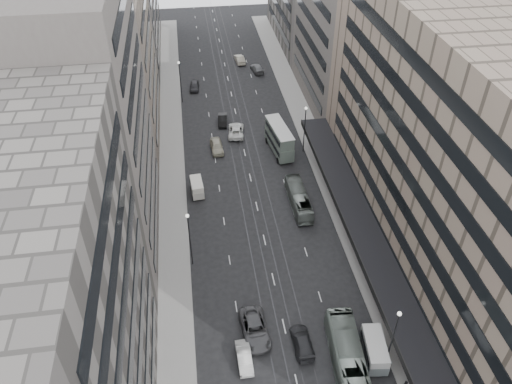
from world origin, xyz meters
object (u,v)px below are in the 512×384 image
sedan_1 (244,358)px  sedan_2 (255,329)px  bus_near (349,362)px  vw_microbus (374,349)px  panel_van (197,187)px  double_decker (279,138)px  bus_far (299,199)px

sedan_1 → sedan_2: bearing=62.2°
bus_near → sedan_1: bus_near is taller
vw_microbus → sedan_2: bearing=164.9°
vw_microbus → sedan_2: 12.80m
bus_near → vw_microbus: size_ratio=2.38×
vw_microbus → sedan_1: bearing=-179.7°
panel_van → sedan_2: 26.12m
double_decker → panel_van: bearing=-153.8°
bus_near → vw_microbus: 3.37m
sedan_1 → bus_far: bearing=63.9°
panel_van → sedan_1: bearing=-87.9°
double_decker → sedan_1: (-10.65, -38.31, -1.85)m
sedan_2 → bus_near: bearing=-37.8°
bus_near → panel_van: bus_near is taller
vw_microbus → bus_far: bearing=102.3°
bus_far → vw_microbus: bearing=95.2°
sedan_1 → panel_van: bearing=95.0°
bus_near → double_decker: bearing=-85.7°
bus_near → bus_far: bearing=-86.5°
bus_near → double_decker: double_decker is taller
panel_van → sedan_2: bearing=-83.6°
double_decker → vw_microbus: (2.82, -39.79, -1.08)m
bus_near → vw_microbus: (3.15, 1.17, -0.22)m
sedan_1 → sedan_2: sedan_2 is taller
vw_microbus → panel_van: vw_microbus is taller
bus_near → sedan_1: bearing=-9.6°
bus_far → sedan_1: size_ratio=2.27×
sedan_1 → vw_microbus: bearing=-7.9°
bus_far → panel_van: bearing=-19.4°
sedan_2 → bus_far: bearing=62.1°
bus_far → vw_microbus: bus_far is taller
vw_microbus → panel_van: bearing=125.6°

